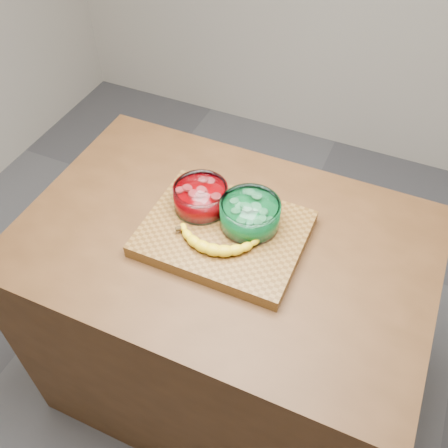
% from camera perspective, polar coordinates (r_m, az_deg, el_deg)
% --- Properties ---
extents(ground, '(3.50, 3.50, 0.00)m').
position_cam_1_polar(ground, '(2.20, 0.00, -17.17)').
color(ground, '#505054').
rests_on(ground, ground).
extents(counter, '(1.20, 0.80, 0.90)m').
position_cam_1_polar(counter, '(1.80, 0.00, -11.03)').
color(counter, '#4F3017').
rests_on(counter, ground).
extents(cutting_board, '(0.45, 0.35, 0.04)m').
position_cam_1_polar(cutting_board, '(1.42, 0.00, -1.09)').
color(cutting_board, brown).
rests_on(cutting_board, counter).
extents(bowl_red, '(0.16, 0.16, 0.07)m').
position_cam_1_polar(bowl_red, '(1.45, -2.67, 3.05)').
color(bowl_red, white).
rests_on(bowl_red, cutting_board).
extents(bowl_green, '(0.17, 0.17, 0.08)m').
position_cam_1_polar(bowl_green, '(1.40, 2.98, 1.09)').
color(bowl_green, white).
rests_on(bowl_green, cutting_board).
extents(banana, '(0.26, 0.13, 0.04)m').
position_cam_1_polar(banana, '(1.36, -0.96, -1.80)').
color(banana, yellow).
rests_on(banana, cutting_board).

